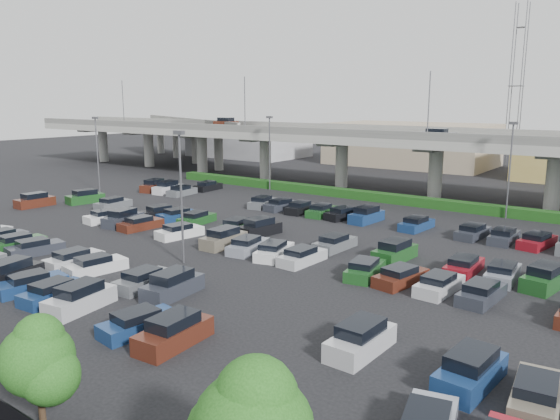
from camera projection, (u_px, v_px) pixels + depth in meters
name	position (u px, v px, depth m)	size (l,w,h in m)	color
ground	(249.00, 242.00, 49.04)	(280.00, 280.00, 0.00)	black
overpass	(399.00, 142.00, 73.03)	(150.00, 13.00, 15.80)	#97978F
on_ramp	(186.00, 128.00, 111.91)	(50.93, 30.13, 8.80)	#97978F
hedge	(375.00, 197.00, 68.65)	(66.00, 1.60, 1.10)	#173910
parked_cars	(219.00, 244.00, 46.09)	(63.10, 41.61, 1.67)	maroon
light_poles	(228.00, 167.00, 51.77)	(66.90, 48.38, 10.30)	#54545A
distant_buildings	(545.00, 154.00, 89.86)	(138.00, 24.00, 9.00)	gray
comm_tower	(516.00, 83.00, 101.98)	(2.40, 2.40, 30.00)	#54545A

